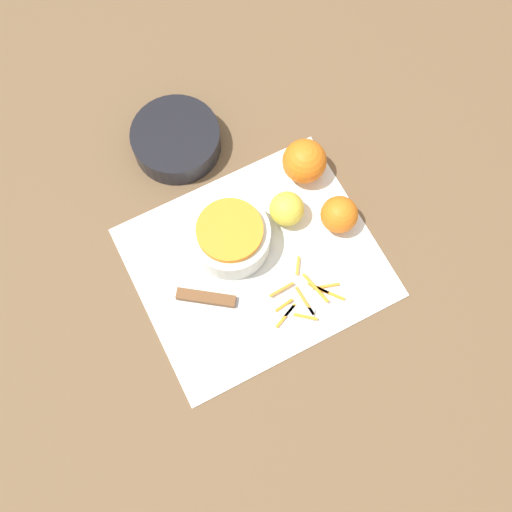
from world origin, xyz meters
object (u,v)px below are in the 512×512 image
object	(u,v)px
bowl_dark	(176,140)
lemon	(287,209)
orange_left	(304,161)
bowl_speckled	(230,236)
knife	(221,300)
orange_right	(341,217)

from	to	relation	value
bowl_dark	lemon	distance (m)	0.26
orange_left	bowl_speckled	bearing A→B (deg)	-160.13
bowl_speckled	knife	world-z (taller)	bowl_speckled
bowl_dark	orange_right	distance (m)	0.35
bowl_speckled	orange_right	world-z (taller)	bowl_speckled
bowl_dark	lemon	xyz separation A→B (m)	(0.12, -0.23, 0.01)
knife	orange_right	bearing A→B (deg)	43.18
orange_right	lemon	xyz separation A→B (m)	(-0.08, 0.06, -0.00)
bowl_dark	orange_left	distance (m)	0.25
bowl_dark	orange_right	bearing A→B (deg)	-55.80
bowl_dark	lemon	size ratio (longest dim) A/B	2.66
bowl_speckled	orange_left	xyz separation A→B (m)	(0.19, 0.07, 0.01)
lemon	orange_right	bearing A→B (deg)	-36.88
bowl_speckled	knife	size ratio (longest dim) A/B	0.68
bowl_dark	knife	world-z (taller)	bowl_dark
knife	orange_right	distance (m)	0.27
bowl_dark	orange_right	size ratio (longest dim) A/B	2.49
bowl_speckled	orange_right	bearing A→B (deg)	-16.50
bowl_speckled	lemon	size ratio (longest dim) A/B	2.25
orange_left	knife	bearing A→B (deg)	-147.94
knife	orange_right	world-z (taller)	orange_right
orange_left	lemon	xyz separation A→B (m)	(-0.07, -0.07, -0.01)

